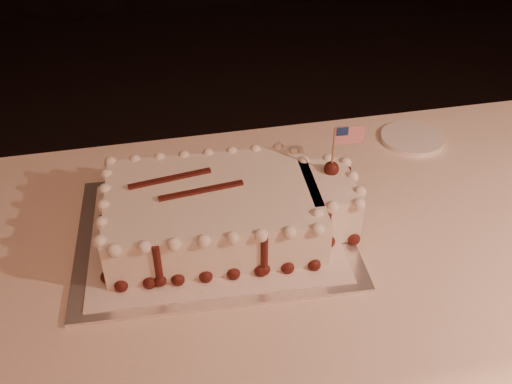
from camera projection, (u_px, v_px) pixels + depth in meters
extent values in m
cube|color=#FBDAC3|center=(305.00, 360.00, 1.29)|extent=(2.40, 0.80, 0.75)
cube|color=white|center=(214.00, 232.00, 1.06)|extent=(0.52, 0.41, 0.01)
cube|color=white|center=(214.00, 230.00, 1.06)|extent=(0.47, 0.37, 0.00)
cube|color=white|center=(213.00, 211.00, 1.03)|extent=(0.39, 0.27, 0.09)
cube|color=white|center=(328.00, 200.00, 1.06)|extent=(0.10, 0.15, 0.09)
sphere|color=#4E1813|center=(121.00, 286.00, 0.94)|extent=(0.02, 0.02, 0.02)
sphere|color=#4E1813|center=(150.00, 282.00, 0.94)|extent=(0.02, 0.02, 0.02)
sphere|color=#4E1813|center=(178.00, 279.00, 0.95)|extent=(0.02, 0.02, 0.02)
sphere|color=#4E1813|center=(206.00, 276.00, 0.95)|extent=(0.02, 0.02, 0.02)
sphere|color=#4E1813|center=(233.00, 273.00, 0.96)|extent=(0.02, 0.02, 0.02)
sphere|color=#4E1813|center=(261.00, 270.00, 0.96)|extent=(0.02, 0.02, 0.02)
sphere|color=#4E1813|center=(288.00, 267.00, 0.97)|extent=(0.02, 0.02, 0.02)
sphere|color=#4E1813|center=(314.00, 265.00, 0.98)|extent=(0.02, 0.02, 0.02)
sphere|color=#4E1813|center=(314.00, 249.00, 1.01)|extent=(0.02, 0.02, 0.02)
sphere|color=#4E1813|center=(329.00, 241.00, 1.02)|extent=(0.02, 0.02, 0.02)
sphere|color=#4E1813|center=(354.00, 239.00, 1.03)|extent=(0.02, 0.02, 0.02)
sphere|color=#4E1813|center=(355.00, 226.00, 1.06)|extent=(0.02, 0.02, 0.02)
sphere|color=#4E1813|center=(348.00, 210.00, 1.09)|extent=(0.02, 0.02, 0.02)
sphere|color=#4E1813|center=(342.00, 196.00, 1.13)|extent=(0.02, 0.02, 0.02)
sphere|color=#4E1813|center=(325.00, 192.00, 1.14)|extent=(0.02, 0.02, 0.02)
sphere|color=#4E1813|center=(302.00, 195.00, 1.13)|extent=(0.02, 0.02, 0.02)
sphere|color=#4E1813|center=(292.00, 185.00, 1.16)|extent=(0.02, 0.02, 0.02)
sphere|color=#4E1813|center=(278.00, 181.00, 1.17)|extent=(0.02, 0.02, 0.02)
sphere|color=#4E1813|center=(255.00, 183.00, 1.17)|extent=(0.02, 0.02, 0.02)
sphere|color=#4E1813|center=(233.00, 185.00, 1.16)|extent=(0.02, 0.02, 0.02)
sphere|color=#4E1813|center=(210.00, 187.00, 1.15)|extent=(0.02, 0.02, 0.02)
sphere|color=#4E1813|center=(187.00, 189.00, 1.15)|extent=(0.02, 0.02, 0.02)
sphere|color=#4E1813|center=(164.00, 191.00, 1.14)|extent=(0.02, 0.02, 0.02)
sphere|color=#4E1813|center=(140.00, 193.00, 1.14)|extent=(0.02, 0.02, 0.02)
sphere|color=#4E1813|center=(117.00, 195.00, 1.13)|extent=(0.02, 0.02, 0.02)
sphere|color=#4E1813|center=(113.00, 208.00, 1.10)|extent=(0.02, 0.02, 0.02)
sphere|color=#4E1813|center=(112.00, 224.00, 1.06)|extent=(0.02, 0.02, 0.02)
sphere|color=#4E1813|center=(110.00, 240.00, 1.03)|extent=(0.02, 0.02, 0.02)
sphere|color=#4E1813|center=(109.00, 258.00, 0.99)|extent=(0.02, 0.02, 0.02)
sphere|color=#4E1813|center=(107.00, 277.00, 0.95)|extent=(0.02, 0.02, 0.02)
sphere|color=white|center=(114.00, 250.00, 0.89)|extent=(0.02, 0.02, 0.02)
sphere|color=white|center=(144.00, 247.00, 0.89)|extent=(0.02, 0.02, 0.02)
sphere|color=white|center=(174.00, 244.00, 0.90)|extent=(0.02, 0.02, 0.02)
sphere|color=white|center=(203.00, 241.00, 0.91)|extent=(0.02, 0.02, 0.02)
sphere|color=white|center=(232.00, 238.00, 0.91)|extent=(0.02, 0.02, 0.02)
sphere|color=white|center=(261.00, 235.00, 0.92)|extent=(0.02, 0.02, 0.02)
sphere|color=white|center=(289.00, 232.00, 0.92)|extent=(0.02, 0.02, 0.02)
sphere|color=white|center=(317.00, 230.00, 0.93)|extent=(0.02, 0.02, 0.02)
sphere|color=white|center=(317.00, 215.00, 0.96)|extent=(0.02, 0.02, 0.02)
sphere|color=white|center=(332.00, 207.00, 0.98)|extent=(0.02, 0.02, 0.02)
sphere|color=white|center=(359.00, 205.00, 0.98)|extent=(0.02, 0.02, 0.02)
sphere|color=white|center=(360.00, 192.00, 1.01)|extent=(0.02, 0.02, 0.02)
sphere|color=white|center=(352.00, 177.00, 1.05)|extent=(0.02, 0.02, 0.02)
sphere|color=white|center=(345.00, 163.00, 1.08)|extent=(0.02, 0.02, 0.02)
sphere|color=white|center=(328.00, 160.00, 1.09)|extent=(0.02, 0.02, 0.02)
sphere|color=white|center=(304.00, 162.00, 1.09)|extent=(0.02, 0.02, 0.02)
sphere|color=white|center=(294.00, 152.00, 1.11)|extent=(0.02, 0.02, 0.02)
sphere|color=white|center=(279.00, 148.00, 1.12)|extent=(0.02, 0.02, 0.02)
sphere|color=white|center=(255.00, 150.00, 1.12)|extent=(0.02, 0.02, 0.02)
sphere|color=white|center=(232.00, 152.00, 1.11)|extent=(0.02, 0.02, 0.02)
sphere|color=white|center=(208.00, 154.00, 1.11)|extent=(0.02, 0.02, 0.02)
sphere|color=white|center=(184.00, 156.00, 1.10)|extent=(0.02, 0.02, 0.02)
sphere|color=white|center=(160.00, 158.00, 1.10)|extent=(0.02, 0.02, 0.02)
sphere|color=white|center=(135.00, 160.00, 1.09)|extent=(0.02, 0.02, 0.02)
sphere|color=white|center=(110.00, 162.00, 1.08)|extent=(0.02, 0.02, 0.02)
sphere|color=white|center=(106.00, 175.00, 1.05)|extent=(0.02, 0.02, 0.02)
sphere|color=white|center=(105.00, 190.00, 1.01)|extent=(0.02, 0.02, 0.02)
sphere|color=white|center=(103.00, 206.00, 0.98)|extent=(0.02, 0.02, 0.02)
sphere|color=white|center=(101.00, 223.00, 0.94)|extent=(0.02, 0.02, 0.02)
sphere|color=white|center=(100.00, 242.00, 0.90)|extent=(0.02, 0.02, 0.02)
cylinder|color=#4E1813|center=(158.00, 265.00, 0.92)|extent=(0.01, 0.01, 0.08)
sphere|color=#4E1813|center=(160.00, 280.00, 0.94)|extent=(0.02, 0.02, 0.02)
cylinder|color=#4E1813|center=(264.00, 254.00, 0.94)|extent=(0.01, 0.01, 0.08)
sphere|color=#4E1813|center=(264.00, 269.00, 0.96)|extent=(0.02, 0.02, 0.02)
cylinder|color=#4E1813|center=(327.00, 226.00, 1.00)|extent=(0.01, 0.01, 0.08)
sphere|color=#4E1813|center=(326.00, 241.00, 1.02)|extent=(0.02, 0.02, 0.02)
cylinder|color=#4E1813|center=(346.00, 186.00, 1.09)|extent=(0.01, 0.01, 0.08)
sphere|color=#4E1813|center=(344.00, 200.00, 1.12)|extent=(0.02, 0.02, 0.02)
cylinder|color=#4E1813|center=(291.00, 165.00, 1.15)|extent=(0.01, 0.01, 0.08)
sphere|color=#4E1813|center=(291.00, 179.00, 1.17)|extent=(0.02, 0.02, 0.02)
cylinder|color=#4E1813|center=(206.00, 172.00, 1.13)|extent=(0.01, 0.01, 0.08)
sphere|color=#4E1813|center=(207.00, 186.00, 1.15)|extent=(0.02, 0.02, 0.02)
cylinder|color=#4E1813|center=(117.00, 179.00, 1.11)|extent=(0.01, 0.01, 0.08)
sphere|color=#4E1813|center=(119.00, 194.00, 1.13)|extent=(0.02, 0.02, 0.02)
cylinder|color=#4E1813|center=(106.00, 235.00, 0.98)|extent=(0.01, 0.01, 0.08)
sphere|color=#4E1813|center=(109.00, 250.00, 1.00)|extent=(0.02, 0.02, 0.02)
cube|color=#4E1813|center=(170.00, 178.00, 1.03)|extent=(0.15, 0.03, 0.01)
cube|color=#4E1813|center=(202.00, 190.00, 1.00)|extent=(0.15, 0.03, 0.01)
sphere|color=#4E1813|center=(331.00, 169.00, 1.05)|extent=(0.03, 0.03, 0.03)
cylinder|color=#B27F4C|center=(333.00, 153.00, 1.03)|extent=(0.00, 0.00, 0.11)
cube|color=red|center=(350.00, 135.00, 1.01)|extent=(0.05, 0.01, 0.04)
cube|color=navy|center=(342.00, 131.00, 1.00)|extent=(0.02, 0.01, 0.02)
cylinder|color=white|center=(412.00, 138.00, 1.32)|extent=(0.15, 0.15, 0.01)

